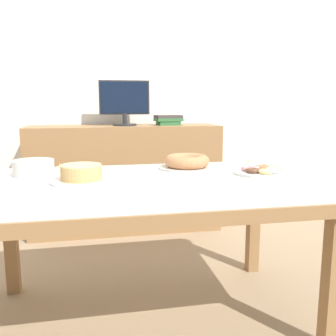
{
  "coord_description": "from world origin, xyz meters",
  "views": [
    {
      "loc": [
        -0.26,
        -1.79,
        1.11
      ],
      "look_at": [
        0.09,
        -0.03,
        0.8
      ],
      "focal_mm": 40.0,
      "sensor_mm": 36.0,
      "label": 1
    }
  ],
  "objects_px": {
    "cake_golden_bundt": "(187,162)",
    "tealight_near_front": "(16,169)",
    "cake_chocolate_round": "(81,175)",
    "plate_stack": "(33,168)",
    "book_stack": "(168,120)",
    "computer_monitor": "(124,103)",
    "tealight_near_cakes": "(248,164)",
    "pastry_platter": "(262,171)",
    "tealight_centre": "(60,168)"
  },
  "relations": [
    {
      "from": "tealight_near_cakes",
      "to": "computer_monitor",
      "type": "bearing_deg",
      "value": 119.86
    },
    {
      "from": "pastry_platter",
      "to": "computer_monitor",
      "type": "bearing_deg",
      "value": 113.5
    },
    {
      "from": "pastry_platter",
      "to": "tealight_near_front",
      "type": "relative_size",
      "value": 7.66
    },
    {
      "from": "pastry_platter",
      "to": "plate_stack",
      "type": "bearing_deg",
      "value": 170.63
    },
    {
      "from": "tealight_centre",
      "to": "tealight_near_cakes",
      "type": "height_order",
      "value": "same"
    },
    {
      "from": "cake_golden_bundt",
      "to": "tealight_near_front",
      "type": "height_order",
      "value": "cake_golden_bundt"
    },
    {
      "from": "computer_monitor",
      "to": "plate_stack",
      "type": "relative_size",
      "value": 2.02
    },
    {
      "from": "cake_chocolate_round",
      "to": "book_stack",
      "type": "bearing_deg",
      "value": 63.63
    },
    {
      "from": "pastry_platter",
      "to": "cake_golden_bundt",
      "type": "bearing_deg",
      "value": 147.36
    },
    {
      "from": "book_stack",
      "to": "computer_monitor",
      "type": "bearing_deg",
      "value": -179.79
    },
    {
      "from": "pastry_platter",
      "to": "tealight_centre",
      "type": "distance_m",
      "value": 1.12
    },
    {
      "from": "book_stack",
      "to": "cake_golden_bundt",
      "type": "distance_m",
      "value": 1.19
    },
    {
      "from": "computer_monitor",
      "to": "pastry_platter",
      "type": "relative_size",
      "value": 1.38
    },
    {
      "from": "pastry_platter",
      "to": "tealight_centre",
      "type": "xyz_separation_m",
      "value": [
        -1.07,
        0.35,
        -0.0
      ]
    },
    {
      "from": "book_stack",
      "to": "plate_stack",
      "type": "bearing_deg",
      "value": -128.41
    },
    {
      "from": "plate_stack",
      "to": "cake_chocolate_round",
      "type": "bearing_deg",
      "value": -41.4
    },
    {
      "from": "cake_golden_bundt",
      "to": "plate_stack",
      "type": "xyz_separation_m",
      "value": [
        -0.83,
        -0.03,
        0.0
      ]
    },
    {
      "from": "computer_monitor",
      "to": "tealight_centre",
      "type": "relative_size",
      "value": 10.6
    },
    {
      "from": "cake_golden_bundt",
      "to": "tealight_near_front",
      "type": "bearing_deg",
      "value": 172.52
    },
    {
      "from": "cake_golden_bundt",
      "to": "pastry_platter",
      "type": "xyz_separation_m",
      "value": [
        0.36,
        -0.23,
        -0.02
      ]
    },
    {
      "from": "tealight_near_cakes",
      "to": "pastry_platter",
      "type": "bearing_deg",
      "value": -97.66
    },
    {
      "from": "cake_chocolate_round",
      "to": "pastry_platter",
      "type": "xyz_separation_m",
      "value": [
        0.94,
        0.02,
        -0.02
      ]
    },
    {
      "from": "cake_golden_bundt",
      "to": "tealight_near_cakes",
      "type": "distance_m",
      "value": 0.4
    },
    {
      "from": "book_stack",
      "to": "tealight_near_cakes",
      "type": "bearing_deg",
      "value": -76.65
    },
    {
      "from": "book_stack",
      "to": "tealight_near_cakes",
      "type": "height_order",
      "value": "book_stack"
    },
    {
      "from": "pastry_platter",
      "to": "tealight_near_front",
      "type": "distance_m",
      "value": 1.35
    },
    {
      "from": "book_stack",
      "to": "tealight_near_front",
      "type": "distance_m",
      "value": 1.52
    },
    {
      "from": "cake_golden_bundt",
      "to": "tealight_centre",
      "type": "relative_size",
      "value": 7.88
    },
    {
      "from": "tealight_near_front",
      "to": "tealight_near_cakes",
      "type": "bearing_deg",
      "value": -3.31
    },
    {
      "from": "book_stack",
      "to": "tealight_centre",
      "type": "distance_m",
      "value": 1.36
    },
    {
      "from": "cake_chocolate_round",
      "to": "tealight_centre",
      "type": "relative_size",
      "value": 7.55
    },
    {
      "from": "cake_chocolate_round",
      "to": "pastry_platter",
      "type": "height_order",
      "value": "cake_chocolate_round"
    },
    {
      "from": "computer_monitor",
      "to": "cake_chocolate_round",
      "type": "bearing_deg",
      "value": -102.97
    },
    {
      "from": "book_stack",
      "to": "cake_chocolate_round",
      "type": "distance_m",
      "value": 1.6
    },
    {
      "from": "plate_stack",
      "to": "tealight_near_cakes",
      "type": "xyz_separation_m",
      "value": [
        1.22,
        0.08,
        -0.03
      ]
    },
    {
      "from": "computer_monitor",
      "to": "pastry_platter",
      "type": "bearing_deg",
      "value": -66.5
    },
    {
      "from": "cake_chocolate_round",
      "to": "plate_stack",
      "type": "bearing_deg",
      "value": 138.6
    },
    {
      "from": "tealight_near_front",
      "to": "tealight_near_cakes",
      "type": "relative_size",
      "value": 1.0
    },
    {
      "from": "computer_monitor",
      "to": "cake_golden_bundt",
      "type": "relative_size",
      "value": 1.34
    },
    {
      "from": "computer_monitor",
      "to": "pastry_platter",
      "type": "distance_m",
      "value": 1.57
    },
    {
      "from": "pastry_platter",
      "to": "tealight_centre",
      "type": "bearing_deg",
      "value": 162.06
    },
    {
      "from": "cake_chocolate_round",
      "to": "plate_stack",
      "type": "relative_size",
      "value": 1.44
    },
    {
      "from": "pastry_platter",
      "to": "tealight_near_cakes",
      "type": "distance_m",
      "value": 0.28
    },
    {
      "from": "cake_golden_bundt",
      "to": "tealight_near_cakes",
      "type": "relative_size",
      "value": 7.88
    },
    {
      "from": "tealight_near_front",
      "to": "cake_golden_bundt",
      "type": "bearing_deg",
      "value": -7.48
    },
    {
      "from": "book_stack",
      "to": "tealight_near_cakes",
      "type": "relative_size",
      "value": 6.12
    },
    {
      "from": "tealight_centre",
      "to": "pastry_platter",
      "type": "bearing_deg",
      "value": -17.94
    },
    {
      "from": "tealight_near_front",
      "to": "plate_stack",
      "type": "bearing_deg",
      "value": -52.86
    },
    {
      "from": "tealight_near_front",
      "to": "tealight_centre",
      "type": "distance_m",
      "value": 0.24
    },
    {
      "from": "pastry_platter",
      "to": "book_stack",
      "type": "bearing_deg",
      "value": 99.33
    }
  ]
}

